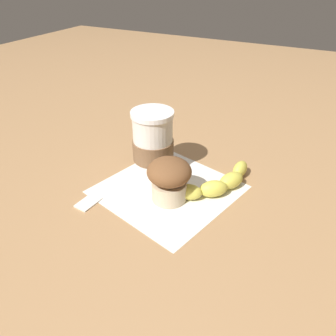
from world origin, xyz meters
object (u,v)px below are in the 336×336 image
coffee_cup (153,144)px  muffin (169,178)px  banana (220,183)px  sugar_packet (88,202)px

coffee_cup → muffin: coffee_cup is taller
coffee_cup → banana: 0.17m
sugar_packet → coffee_cup: bearing=71.2°
coffee_cup → banana: coffee_cup is taller
muffin → banana: muffin is taller
coffee_cup → sugar_packet: size_ratio=2.93×
banana → coffee_cup: bearing=178.8°
muffin → coffee_cup: bearing=135.6°
muffin → sugar_packet: (-0.14, -0.09, -0.05)m
muffin → sugar_packet: muffin is taller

